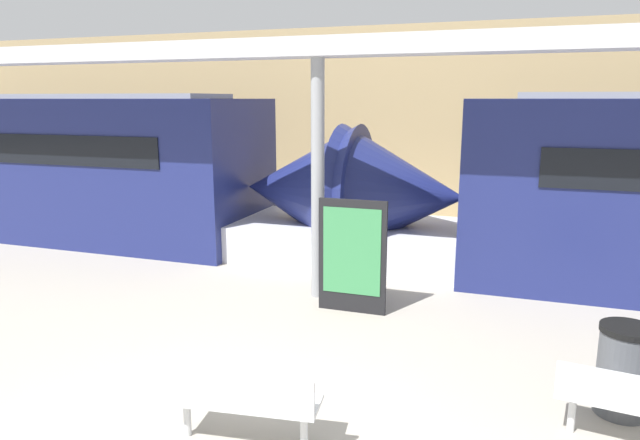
{
  "coord_description": "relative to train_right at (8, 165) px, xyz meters",
  "views": [
    {
      "loc": [
        2.31,
        -3.8,
        3.09
      ],
      "look_at": [
        -0.28,
        3.72,
        1.4
      ],
      "focal_mm": 32.0,
      "sensor_mm": 36.0,
      "label": 1
    }
  ],
  "objects": [
    {
      "name": "poster_board",
      "position": [
        9.49,
        -2.85,
        -0.67
      ],
      "size": [
        1.02,
        0.07,
        1.69
      ],
      "color": "black",
      "rests_on": "ground_plane"
    },
    {
      "name": "trash_bin",
      "position": [
        12.81,
        -4.66,
        -1.06
      ],
      "size": [
        0.53,
        0.53,
        0.92
      ],
      "color": "#4C4F54",
      "rests_on": "ground_plane"
    },
    {
      "name": "station_wall",
      "position": [
        9.34,
        4.85,
        0.98
      ],
      "size": [
        56.0,
        0.2,
        5.0
      ],
      "primitive_type": "cube",
      "color": "tan",
      "rests_on": "ground_plane"
    },
    {
      "name": "canopy_beam",
      "position": [
        8.79,
        -2.35,
        2.31
      ],
      "size": [
        28.0,
        0.6,
        0.28
      ],
      "primitive_type": "cube",
      "color": "#B7B7BC",
      "rests_on": "support_column_near"
    },
    {
      "name": "support_column_near",
      "position": [
        8.79,
        -2.35,
        0.33
      ],
      "size": [
        0.21,
        0.21,
        3.7
      ],
      "primitive_type": "cylinder",
      "color": "gray",
      "rests_on": "ground_plane"
    },
    {
      "name": "train_right",
      "position": [
        0.0,
        0.0,
        0.0
      ],
      "size": [
        17.5,
        2.93,
        3.2
      ],
      "color": "navy",
      "rests_on": "ground_plane"
    },
    {
      "name": "bench_near",
      "position": [
        9.48,
        -6.42,
        -1.05
      ],
      "size": [
        1.45,
        0.62,
        0.77
      ],
      "rotation": [
        0.0,
        0.0,
        0.13
      ],
      "color": "silver",
      "rests_on": "ground_plane"
    }
  ]
}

